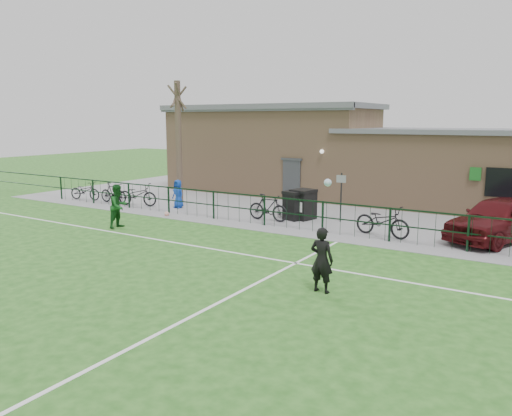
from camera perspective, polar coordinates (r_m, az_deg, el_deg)
The scene contains 21 objects.
ground at distance 12.70m, azimuth -12.28°, elevation -9.14°, with size 90.00×90.00×0.00m, color #23581A.
paving_strip at distance 23.93m, azimuth 10.92°, elevation -0.04°, with size 34.00×13.00×0.02m, color gray.
pitch_line_touch at distance 18.83m, azimuth 4.55°, elevation -2.63°, with size 28.00×0.10×0.01m, color white.
pitch_line_mid at distance 15.66m, azimuth -1.96°, elevation -5.22°, with size 28.00×0.10×0.01m, color white.
pitch_line_perp at distance 11.46m, azimuth -4.98°, elevation -11.07°, with size 0.10×16.00×0.01m, color white.
perimeter_fence at distance 18.88m, azimuth 4.86°, elevation -0.75°, with size 28.00×0.10×1.20m, color black.
bare_tree at distance 25.18m, azimuth -8.83°, elevation 7.37°, with size 0.30×0.30×6.00m, color #48372C.
wheelie_bin_left at distance 20.89m, azimuth 5.44°, elevation 0.30°, with size 0.77×0.88×1.17m, color black.
wheelie_bin_right at distance 20.80m, azimuth 4.54°, elevation 0.19°, with size 0.73×0.83×1.11m, color black.
sign_post at distance 20.50m, azimuth 9.68°, elevation 1.19°, with size 0.06×0.06×2.00m, color black.
car_maroon at distance 18.97m, azimuth 26.04°, elevation -1.12°, with size 1.81×4.50×1.53m, color #4E0D11.
bicycle_a at distance 27.37m, azimuth -18.95°, elevation 1.88°, with size 0.63×1.81×0.95m, color black.
bicycle_b at distance 25.91m, azimuth -15.99°, elevation 1.68°, with size 0.48×1.70×1.02m, color black.
bicycle_c at distance 24.80m, azimuth -13.41°, elevation 1.52°, with size 0.72×2.07×1.09m, color black.
bicycle_d at distance 20.49m, azimuth 1.38°, elevation 0.06°, with size 0.52×1.83×1.10m, color black.
bicycle_e at distance 18.30m, azimuth 14.25°, elevation -1.45°, with size 0.73×2.11×1.11m, color black.
spectator_child at distance 23.78m, azimuth -8.90°, elevation 1.61°, with size 0.65×0.42×1.33m, color #113CA8.
goalkeeper_kick at distance 12.21m, azimuth 7.54°, elevation -5.60°, with size 1.38×2.75×2.46m.
outfield_player at distance 19.93m, azimuth -15.44°, elevation 0.21°, with size 0.82×0.64×1.69m, color #16501C.
ball_ground at distance 21.95m, azimuth -10.16°, elevation -0.66°, with size 0.21×0.21×0.21m, color silver.
clubhouse at distance 26.76m, azimuth 11.68°, elevation 5.76°, with size 24.25×5.40×4.96m.
Camera 1 is at (8.50, -8.48, 4.12)m, focal length 35.00 mm.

